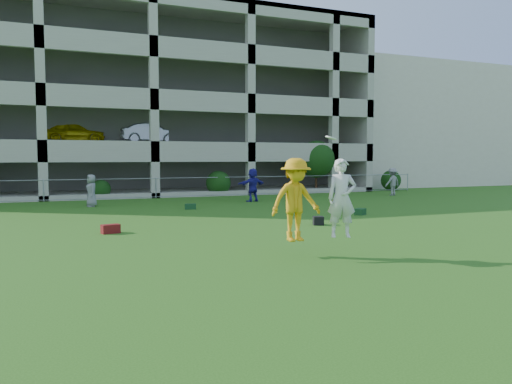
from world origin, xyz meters
name	(u,v)px	position (x,y,z in m)	size (l,w,h in m)	color
ground	(315,261)	(0.00, 0.00, 0.00)	(100.00, 100.00, 0.00)	#235114
stucco_building	(388,128)	(23.00, 28.00, 5.00)	(16.00, 14.00, 10.00)	beige
bystander_c	(91,191)	(-3.81, 15.15, 0.78)	(0.76, 0.49, 1.55)	gray
bystander_d	(253,185)	(4.41, 14.88, 0.89)	(1.65, 0.53, 1.78)	navy
bystander_f	(392,182)	(14.03, 15.55, 0.85)	(1.10, 0.63, 1.71)	gray
bag_red_a	(111,229)	(-3.87, 6.10, 0.14)	(0.55, 0.30, 0.28)	#5D120F
bag_green_c	(360,212)	(6.22, 7.42, 0.13)	(0.50, 0.35, 0.26)	#153B17
crate_d	(318,221)	(3.09, 5.35, 0.15)	(0.35, 0.35, 0.30)	black
bag_green_g	(190,206)	(0.28, 12.22, 0.12)	(0.50, 0.30, 0.25)	#153B1E
frisbee_contest	(306,199)	(0.05, 0.52, 1.38)	(1.99, 1.22, 2.50)	orange
parking_garage	(132,108)	(-0.01, 27.70, 6.01)	(30.00, 14.00, 12.00)	#9E998C
fence	(156,188)	(0.00, 19.00, 0.61)	(36.06, 0.06, 1.20)	gray
shrub_row	(227,171)	(4.59, 19.70, 1.51)	(34.38, 2.52, 3.50)	#163D11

